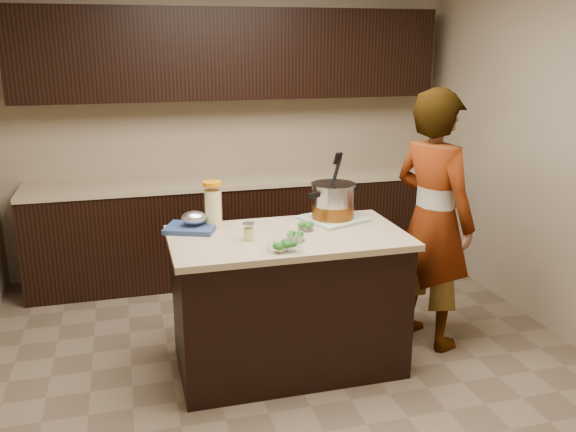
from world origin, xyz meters
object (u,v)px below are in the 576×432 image
(lemonade_pitcher, at_px, (213,207))
(stock_pot, at_px, (333,203))
(island, at_px, (288,301))
(person, at_px, (433,220))

(lemonade_pitcher, bearing_deg, stock_pot, -3.68)
(stock_pot, relative_size, lemonade_pitcher, 1.42)
(stock_pot, xyz_separation_m, lemonade_pitcher, (-0.79, 0.05, 0.02))
(island, distance_m, stock_pot, 0.71)
(stock_pot, bearing_deg, lemonade_pitcher, 154.61)
(island, distance_m, person, 1.14)
(person, bearing_deg, island, 74.14)
(island, xyz_separation_m, lemonade_pitcher, (-0.42, 0.28, 0.59))
(stock_pot, height_order, lemonade_pitcher, stock_pot)
(lemonade_pitcher, bearing_deg, island, -33.28)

